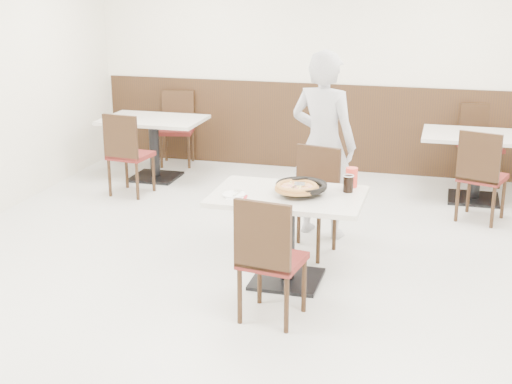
% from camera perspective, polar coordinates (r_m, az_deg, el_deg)
% --- Properties ---
extents(floor, '(7.00, 7.00, 0.00)m').
position_cam_1_polar(floor, '(6.04, -0.28, -6.59)').
color(floor, beige).
rests_on(floor, ground).
extents(wall_back, '(6.00, 0.04, 2.80)m').
position_cam_1_polar(wall_back, '(9.01, 5.77, 10.50)').
color(wall_back, silver).
rests_on(wall_back, floor).
extents(wainscot_back, '(5.90, 0.03, 1.10)m').
position_cam_1_polar(wainscot_back, '(9.13, 5.59, 5.18)').
color(wainscot_back, black).
rests_on(wainscot_back, floor).
extents(main_table, '(1.21, 0.82, 0.75)m').
position_cam_1_polar(main_table, '(5.78, 2.53, -3.71)').
color(main_table, beige).
rests_on(main_table, floor).
extents(chair_near, '(0.48, 0.48, 0.95)m').
position_cam_1_polar(chair_near, '(5.14, 1.34, -5.24)').
color(chair_near, black).
rests_on(chair_near, floor).
extents(chair_far, '(0.51, 0.51, 0.95)m').
position_cam_1_polar(chair_far, '(6.34, 4.24, -0.87)').
color(chair_far, black).
rests_on(chair_far, floor).
extents(trivet, '(0.13, 0.13, 0.04)m').
position_cam_1_polar(trivet, '(5.66, 2.88, 0.02)').
color(trivet, black).
rests_on(trivet, main_table).
extents(pizza_pan, '(0.36, 0.36, 0.01)m').
position_cam_1_polar(pizza_pan, '(5.65, 3.64, 0.24)').
color(pizza_pan, black).
rests_on(pizza_pan, trivet).
extents(pizza, '(0.35, 0.35, 0.02)m').
position_cam_1_polar(pizza, '(5.60, 3.29, 0.28)').
color(pizza, tan).
rests_on(pizza, pizza_pan).
extents(pizza_server, '(0.10, 0.12, 0.00)m').
position_cam_1_polar(pizza_server, '(5.61, 3.51, 0.67)').
color(pizza_server, white).
rests_on(pizza_server, pizza).
extents(napkin, '(0.16, 0.16, 0.00)m').
position_cam_1_polar(napkin, '(5.57, -1.62, -0.43)').
color(napkin, white).
rests_on(napkin, main_table).
extents(side_plate, '(0.19, 0.19, 0.01)m').
position_cam_1_polar(side_plate, '(5.61, -1.78, -0.20)').
color(side_plate, white).
rests_on(side_plate, napkin).
extents(fork, '(0.04, 0.14, 0.00)m').
position_cam_1_polar(fork, '(5.60, -1.55, -0.15)').
color(fork, white).
rests_on(fork, side_plate).
extents(cola_glass, '(0.08, 0.08, 0.13)m').
position_cam_1_polar(cola_glass, '(5.74, 7.39, 0.63)').
color(cola_glass, black).
rests_on(cola_glass, main_table).
extents(red_cup, '(0.10, 0.10, 0.16)m').
position_cam_1_polar(red_cup, '(5.88, 7.65, 1.17)').
color(red_cup, red).
rests_on(red_cup, main_table).
extents(diner_person, '(0.73, 0.58, 1.77)m').
position_cam_1_polar(diner_person, '(6.72, 5.40, 3.79)').
color(diner_person, silver).
rests_on(diner_person, floor).
extents(bg_table_left, '(1.22, 0.82, 0.75)m').
position_cam_1_polar(bg_table_left, '(8.80, -8.13, 3.47)').
color(bg_table_left, beige).
rests_on(bg_table_left, floor).
extents(bg_chair_left_near, '(0.47, 0.47, 0.95)m').
position_cam_1_polar(bg_chair_left_near, '(8.18, -10.00, 3.06)').
color(bg_chair_left_near, black).
rests_on(bg_chair_left_near, floor).
extents(bg_chair_left_far, '(0.50, 0.50, 0.95)m').
position_cam_1_polar(bg_chair_left_far, '(9.38, -6.38, 5.02)').
color(bg_chair_left_far, black).
rests_on(bg_chair_left_far, floor).
extents(bg_table_right, '(1.30, 0.95, 0.75)m').
position_cam_1_polar(bg_table_right, '(8.23, 17.20, 1.89)').
color(bg_table_right, beige).
rests_on(bg_table_right, floor).
extents(bg_chair_right_near, '(0.53, 0.53, 0.95)m').
position_cam_1_polar(bg_chair_right_near, '(7.54, 17.68, 1.29)').
color(bg_chair_right_near, black).
rests_on(bg_chair_right_near, floor).
extents(bg_chair_right_far, '(0.55, 0.55, 0.95)m').
position_cam_1_polar(bg_chair_right_far, '(8.81, 17.55, 3.52)').
color(bg_chair_right_far, black).
rests_on(bg_chair_right_far, floor).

